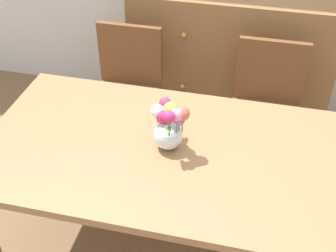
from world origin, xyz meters
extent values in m
plane|color=brown|center=(0.00, 0.00, 0.00)|extent=(12.00, 12.00, 0.00)
cube|color=#9E7047|center=(0.00, 0.00, 0.74)|extent=(1.70, 0.95, 0.04)
cylinder|color=#9E7047|center=(-0.77, 0.39, 0.36)|extent=(0.07, 0.07, 0.72)
cylinder|color=#9E7047|center=(0.77, 0.39, 0.36)|extent=(0.07, 0.07, 0.72)
cube|color=brown|center=(-0.45, 0.73, 0.46)|extent=(0.42, 0.42, 0.04)
cylinder|color=brown|center=(-0.27, 0.55, 0.22)|extent=(0.04, 0.04, 0.44)
cylinder|color=brown|center=(-0.63, 0.55, 0.22)|extent=(0.04, 0.04, 0.44)
cylinder|color=brown|center=(-0.27, 0.91, 0.22)|extent=(0.04, 0.04, 0.44)
cylinder|color=brown|center=(-0.63, 0.91, 0.22)|extent=(0.04, 0.04, 0.44)
cube|color=brown|center=(-0.45, 0.93, 0.69)|extent=(0.42, 0.04, 0.42)
cube|color=brown|center=(0.45, 0.73, 0.46)|extent=(0.42, 0.42, 0.04)
cylinder|color=brown|center=(0.63, 0.55, 0.22)|extent=(0.04, 0.04, 0.44)
cylinder|color=brown|center=(0.27, 0.55, 0.22)|extent=(0.04, 0.04, 0.44)
cylinder|color=brown|center=(0.63, 0.91, 0.22)|extent=(0.04, 0.04, 0.44)
cylinder|color=brown|center=(0.27, 0.91, 0.22)|extent=(0.04, 0.04, 0.44)
cube|color=brown|center=(0.45, 0.93, 0.69)|extent=(0.42, 0.04, 0.42)
cube|color=olive|center=(0.17, 1.33, 0.50)|extent=(1.40, 0.44, 1.00)
sphere|color=#B7933D|center=(-0.13, 1.10, 0.78)|extent=(0.04, 0.04, 0.04)
sphere|color=#B7933D|center=(0.47, 1.10, 0.78)|extent=(0.04, 0.04, 0.04)
sphere|color=#B7933D|center=(-0.13, 1.10, 0.38)|extent=(0.04, 0.04, 0.04)
sphere|color=#B7933D|center=(0.47, 1.10, 0.38)|extent=(0.04, 0.04, 0.04)
sphere|color=silver|center=(0.02, 0.02, 0.83)|extent=(0.14, 0.14, 0.14)
sphere|color=#EFD14C|center=(0.02, 0.04, 0.96)|extent=(0.06, 0.06, 0.06)
cylinder|color=#478438|center=(0.02, 0.04, 0.92)|extent=(0.01, 0.01, 0.08)
sphere|color=#EA9EBC|center=(0.06, -0.02, 0.97)|extent=(0.06, 0.06, 0.06)
cylinder|color=#478438|center=(0.06, -0.02, 0.93)|extent=(0.01, 0.01, 0.10)
sphere|color=#D12D66|center=(-0.02, 0.10, 0.94)|extent=(0.06, 0.06, 0.06)
cylinder|color=#478438|center=(-0.02, 0.10, 0.91)|extent=(0.01, 0.01, 0.06)
sphere|color=#B266C6|center=(0.07, 0.00, 0.94)|extent=(0.05, 0.05, 0.05)
cylinder|color=#478438|center=(0.07, 0.00, 0.91)|extent=(0.01, 0.01, 0.06)
sphere|color=#D12D66|center=(0.04, -0.04, 0.98)|extent=(0.05, 0.05, 0.05)
cylinder|color=#478438|center=(0.04, -0.04, 0.93)|extent=(0.01, 0.01, 0.10)
sphere|color=white|center=(-0.04, 0.04, 0.94)|extent=(0.06, 0.06, 0.06)
cylinder|color=#478438|center=(-0.04, 0.04, 0.91)|extent=(0.01, 0.01, 0.06)
sphere|color=#D12D66|center=(-0.01, 0.03, 0.93)|extent=(0.07, 0.07, 0.07)
cylinder|color=#478438|center=(-0.01, 0.03, 0.90)|extent=(0.01, 0.01, 0.05)
sphere|color=#E55B4C|center=(0.08, 0.00, 0.97)|extent=(0.06, 0.06, 0.06)
cylinder|color=#478438|center=(0.08, 0.00, 0.92)|extent=(0.01, 0.01, 0.10)
ellipsoid|color=#478438|center=(-0.01, 0.10, 0.91)|extent=(0.05, 0.07, 0.03)
ellipsoid|color=#478438|center=(0.03, 0.09, 0.89)|extent=(0.03, 0.07, 0.02)
ellipsoid|color=#478438|center=(-0.03, 0.07, 0.90)|extent=(0.06, 0.07, 0.01)
ellipsoid|color=#478438|center=(0.04, -0.06, 0.93)|extent=(0.04, 0.07, 0.03)
camera|label=1|loc=(0.37, -1.49, 2.10)|focal=47.26mm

